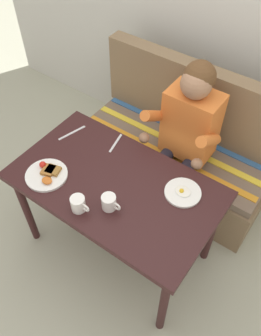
{
  "coord_description": "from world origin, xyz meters",
  "views": [
    {
      "loc": [
        0.81,
        -0.97,
        2.31
      ],
      "look_at": [
        0.0,
        0.15,
        0.72
      ],
      "focal_mm": 37.92,
      "sensor_mm": 36.0,
      "label": 1
    }
  ],
  "objects_px": {
    "plate_breakfast": "(47,174)",
    "coffee_mug": "(109,202)",
    "couch": "(177,152)",
    "plate_eggs": "(183,192)",
    "person": "(185,132)",
    "coffee_mug_second": "(78,204)",
    "table": "(116,192)",
    "knife": "(72,133)",
    "fork": "(116,143)"
  },
  "relations": [
    {
      "from": "table",
      "to": "plate_eggs",
      "type": "bearing_deg",
      "value": 24.69
    },
    {
      "from": "plate_eggs",
      "to": "coffee_mug",
      "type": "relative_size",
      "value": 1.74
    },
    {
      "from": "person",
      "to": "plate_eggs",
      "type": "height_order",
      "value": "person"
    },
    {
      "from": "coffee_mug",
      "to": "coffee_mug_second",
      "type": "height_order",
      "value": "coffee_mug_second"
    },
    {
      "from": "person",
      "to": "knife",
      "type": "xyz_separation_m",
      "value": [
        -0.59,
        -0.43,
        -0.01
      ]
    },
    {
      "from": "couch",
      "to": "plate_breakfast",
      "type": "relative_size",
      "value": 5.87
    },
    {
      "from": "couch",
      "to": "knife",
      "type": "xyz_separation_m",
      "value": [
        -0.48,
        -0.6,
        0.4
      ]
    },
    {
      "from": "table",
      "to": "plate_breakfast",
      "type": "xyz_separation_m",
      "value": [
        -0.35,
        -0.18,
        0.1
      ]
    },
    {
      "from": "plate_breakfast",
      "to": "coffee_mug",
      "type": "height_order",
      "value": "coffee_mug"
    },
    {
      "from": "plate_breakfast",
      "to": "couch",
      "type": "bearing_deg",
      "value": 69.6
    },
    {
      "from": "coffee_mug_second",
      "to": "knife",
      "type": "xyz_separation_m",
      "value": [
        -0.43,
        0.42,
        -0.04
      ]
    },
    {
      "from": "table",
      "to": "plate_eggs",
      "type": "distance_m",
      "value": 0.4
    },
    {
      "from": "coffee_mug_second",
      "to": "fork",
      "type": "relative_size",
      "value": 0.69
    },
    {
      "from": "person",
      "to": "coffee_mug_second",
      "type": "bearing_deg",
      "value": -101.14
    },
    {
      "from": "table",
      "to": "coffee_mug_second",
      "type": "relative_size",
      "value": 10.17
    },
    {
      "from": "person",
      "to": "coffee_mug",
      "type": "xyz_separation_m",
      "value": [
        -0.04,
        -0.74,
        0.04
      ]
    },
    {
      "from": "plate_breakfast",
      "to": "fork",
      "type": "height_order",
      "value": "plate_breakfast"
    },
    {
      "from": "person",
      "to": "coffee_mug",
      "type": "bearing_deg",
      "value": -93.14
    },
    {
      "from": "plate_breakfast",
      "to": "plate_eggs",
      "type": "bearing_deg",
      "value": 26.19
    },
    {
      "from": "plate_eggs",
      "to": "coffee_mug",
      "type": "xyz_separation_m",
      "value": [
        -0.27,
        -0.31,
        0.04
      ]
    },
    {
      "from": "coffee_mug",
      "to": "fork",
      "type": "relative_size",
      "value": 0.69
    },
    {
      "from": "plate_breakfast",
      "to": "table",
      "type": "bearing_deg",
      "value": 27.65
    },
    {
      "from": "coffee_mug",
      "to": "table",
      "type": "bearing_deg",
      "value": 117.1
    },
    {
      "from": "person",
      "to": "coffee_mug_second",
      "type": "distance_m",
      "value": 0.86
    },
    {
      "from": "couch",
      "to": "plate_breakfast",
      "type": "xyz_separation_m",
      "value": [
        -0.35,
        -0.95,
        0.41
      ]
    },
    {
      "from": "plate_eggs",
      "to": "coffee_mug",
      "type": "bearing_deg",
      "value": -131.31
    },
    {
      "from": "couch",
      "to": "plate_breakfast",
      "type": "height_order",
      "value": "couch"
    },
    {
      "from": "couch",
      "to": "person",
      "type": "relative_size",
      "value": 1.19
    },
    {
      "from": "coffee_mug_second",
      "to": "plate_eggs",
      "type": "bearing_deg",
      "value": 46.1
    },
    {
      "from": "couch",
      "to": "coffee_mug",
      "type": "height_order",
      "value": "couch"
    },
    {
      "from": "knife",
      "to": "coffee_mug",
      "type": "bearing_deg",
      "value": -14.21
    },
    {
      "from": "plate_eggs",
      "to": "fork",
      "type": "distance_m",
      "value": 0.55
    },
    {
      "from": "couch",
      "to": "plate_breakfast",
      "type": "distance_m",
      "value": 1.09
    },
    {
      "from": "person",
      "to": "coffee_mug",
      "type": "relative_size",
      "value": 10.27
    },
    {
      "from": "plate_eggs",
      "to": "coffee_mug_second",
      "type": "bearing_deg",
      "value": -133.9
    },
    {
      "from": "coffee_mug_second",
      "to": "fork",
      "type": "height_order",
      "value": "coffee_mug_second"
    },
    {
      "from": "person",
      "to": "plate_breakfast",
      "type": "bearing_deg",
      "value": -121.26
    },
    {
      "from": "couch",
      "to": "plate_eggs",
      "type": "height_order",
      "value": "couch"
    },
    {
      "from": "person",
      "to": "plate_breakfast",
      "type": "xyz_separation_m",
      "value": [
        -0.47,
        -0.77,
        0.0
      ]
    },
    {
      "from": "plate_breakfast",
      "to": "coffee_mug_second",
      "type": "height_order",
      "value": "coffee_mug_second"
    },
    {
      "from": "coffee_mug",
      "to": "fork",
      "type": "distance_m",
      "value": 0.49
    },
    {
      "from": "table",
      "to": "fork",
      "type": "height_order",
      "value": "fork"
    },
    {
      "from": "couch",
      "to": "table",
      "type": "bearing_deg",
      "value": -90.0
    },
    {
      "from": "person",
      "to": "knife",
      "type": "height_order",
      "value": "person"
    },
    {
      "from": "knife",
      "to": "plate_breakfast",
      "type": "bearing_deg",
      "value": -55.25
    },
    {
      "from": "couch",
      "to": "plate_eggs",
      "type": "relative_size",
      "value": 7.01
    },
    {
      "from": "table",
      "to": "coffee_mug",
      "type": "bearing_deg",
      "value": -62.9
    },
    {
      "from": "plate_breakfast",
      "to": "knife",
      "type": "height_order",
      "value": "plate_breakfast"
    },
    {
      "from": "table",
      "to": "plate_breakfast",
      "type": "relative_size",
      "value": 4.89
    },
    {
      "from": "plate_eggs",
      "to": "knife",
      "type": "relative_size",
      "value": 1.03
    }
  ]
}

